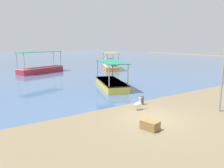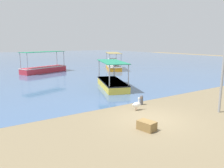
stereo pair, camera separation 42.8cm
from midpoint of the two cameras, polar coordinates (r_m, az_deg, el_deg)
ground at (r=12.39m, az=9.43°, el=-8.89°), size 120.00×120.00×0.00m
harbor_water at (r=57.08m, az=-26.29°, el=5.57°), size 110.00×90.00×0.00m
fishing_boat_near_right at (r=20.11m, az=-0.86°, el=0.39°), size 3.70×5.94×2.44m
fishing_boat_center at (r=34.26m, az=-0.86°, el=4.93°), size 4.54×6.43×2.56m
fishing_boat_near_left at (r=31.86m, az=-18.49°, el=3.84°), size 6.79×4.09×2.87m
pelican at (r=13.67m, az=5.92°, el=-5.25°), size 0.80×0.29×0.80m
mooring_bollard at (r=14.90m, az=7.07°, el=-4.02°), size 0.22×0.22×0.65m
cargo_crate at (r=10.83m, az=8.76°, el=-10.58°), size 0.72×0.94×0.44m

